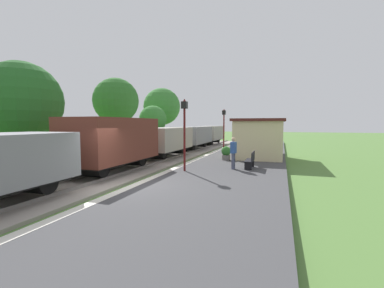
{
  "coord_description": "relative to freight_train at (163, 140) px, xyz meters",
  "views": [
    {
      "loc": [
        5.9,
        -9.21,
        2.7
      ],
      "look_at": [
        1.24,
        4.75,
        1.57
      ],
      "focal_mm": 25.14,
      "sensor_mm": 36.0,
      "label": 1
    }
  ],
  "objects": [
    {
      "name": "lamp_post_near",
      "position": [
        3.58,
        -5.2,
        1.34
      ],
      "size": [
        0.28,
        0.28,
        3.7
      ],
      "color": "#591414",
      "rests_on": "platform_slab"
    },
    {
      "name": "platform_slab",
      "position": [
        5.6,
        -8.91,
        -1.34
      ],
      "size": [
        6.0,
        60.0,
        0.25
      ],
      "primitive_type": "cube",
      "color": "#424244",
      "rests_on": "ground"
    },
    {
      "name": "lamp_post_far",
      "position": [
        3.58,
        4.67,
        1.34
      ],
      "size": [
        0.28,
        0.28,
        3.7
      ],
      "color": "#591414",
      "rests_on": "platform_slab"
    },
    {
      "name": "station_hut",
      "position": [
        6.8,
        2.26,
        0.19
      ],
      "size": [
        3.5,
        5.8,
        2.78
      ],
      "color": "beige",
      "rests_on": "platform_slab"
    },
    {
      "name": "rail_near",
      "position": [
        0.72,
        -8.91,
        -1.27
      ],
      "size": [
        0.07,
        60.0,
        0.14
      ],
      "primitive_type": "cube",
      "color": "slate",
      "rests_on": "track_ballast"
    },
    {
      "name": "freight_train",
      "position": [
        0.0,
        0.0,
        0.0
      ],
      "size": [
        2.5,
        32.6,
        2.72
      ],
      "color": "gray",
      "rests_on": "rail_near"
    },
    {
      "name": "ground_plane",
      "position": [
        2.4,
        -8.91,
        -1.46
      ],
      "size": [
        160.0,
        160.0,
        0.0
      ],
      "primitive_type": "plane",
      "color": "#517A38"
    },
    {
      "name": "platform_edge_stripe",
      "position": [
        2.8,
        -8.91,
        -1.21
      ],
      "size": [
        0.36,
        60.0,
        0.01
      ],
      "primitive_type": "cube",
      "color": "silver",
      "rests_on": "platform_slab"
    },
    {
      "name": "tree_field_left",
      "position": [
        -4.33,
        6.96,
        1.64
      ],
      "size": [
        2.84,
        2.84,
        4.54
      ],
      "color": "#4C3823",
      "rests_on": "ground"
    },
    {
      "name": "track_ballast",
      "position": [
        -0.0,
        -8.91,
        -1.4
      ],
      "size": [
        3.8,
        60.0,
        0.12
      ],
      "primitive_type": "cube",
      "color": "#9E9389",
      "rests_on": "ground"
    },
    {
      "name": "tree_field_distant",
      "position": [
        -5.88,
        12.53,
        3.31
      ],
      "size": [
        4.55,
        4.55,
        7.06
      ],
      "color": "#4C3823",
      "rests_on": "ground"
    },
    {
      "name": "potted_planter",
      "position": [
        4.8,
        -0.41,
        -0.74
      ],
      "size": [
        0.64,
        0.64,
        0.92
      ],
      "color": "slate",
      "rests_on": "platform_slab"
    },
    {
      "name": "person_waiting",
      "position": [
        5.87,
        -3.85,
        -0.28
      ],
      "size": [
        0.3,
        0.41,
        1.71
      ],
      "rotation": [
        0.0,
        0.0,
        2.98
      ],
      "color": "#474C66",
      "rests_on": "platform_slab"
    },
    {
      "name": "rail_far",
      "position": [
        -0.72,
        -8.91,
        -1.27
      ],
      "size": [
        0.07,
        60.0,
        0.14
      ],
      "primitive_type": "cube",
      "color": "slate",
      "rests_on": "track_ballast"
    },
    {
      "name": "bench_near_hut",
      "position": [
        6.74,
        -3.33,
        -0.74
      ],
      "size": [
        0.42,
        1.5,
        0.91
      ],
      "color": "black",
      "rests_on": "platform_slab"
    },
    {
      "name": "tree_trackside_far",
      "position": [
        -4.7,
        1.02,
        3.08
      ],
      "size": [
        3.72,
        3.72,
        6.42
      ],
      "color": "#4C3823",
      "rests_on": "ground"
    },
    {
      "name": "tree_trackside_mid",
      "position": [
        -4.63,
        -7.54,
        2.38
      ],
      "size": [
        4.14,
        4.14,
        5.92
      ],
      "color": "#4C3823",
      "rests_on": "ground"
    }
  ]
}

